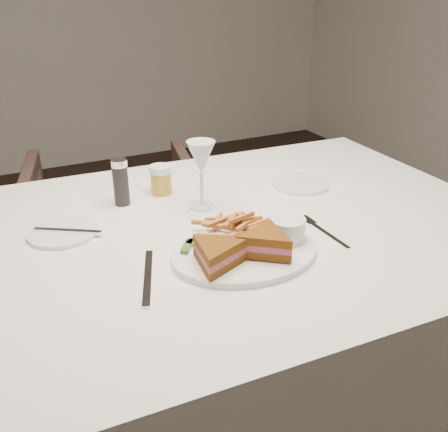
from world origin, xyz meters
name	(u,v)px	position (x,y,z in m)	size (l,w,h in m)	color
ground	(119,411)	(0.00, 0.00, 0.00)	(5.00, 5.00, 0.00)	black
table	(216,350)	(0.23, -0.27, 0.38)	(1.46, 0.97, 0.75)	white
chair_far	(116,228)	(0.20, 0.62, 0.35)	(0.67, 0.63, 0.69)	#45312A
table_setting	(225,222)	(0.23, -0.32, 0.79)	(0.82, 0.61, 0.18)	white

